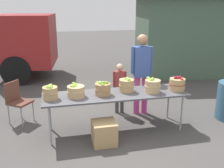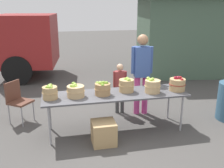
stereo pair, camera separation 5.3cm
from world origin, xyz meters
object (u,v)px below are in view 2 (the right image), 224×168
object	(u,v)px
apple_basket_green_1	(76,91)
apple_basket_green_0	(50,92)
produce_crate	(104,133)
child_customer	(120,84)
apple_basket_green_3	(127,85)
vendor_adult	(142,68)
apple_basket_green_2	(102,88)
apple_basket_green_4	(152,86)
apple_basket_red_0	(177,84)
market_table	(115,95)
folding_chair	(17,98)

from	to	relation	value
apple_basket_green_1	apple_basket_green_0	bearing A→B (deg)	-178.41
produce_crate	child_customer	bearing A→B (deg)	64.44
apple_basket_green_1	apple_basket_green_3	bearing A→B (deg)	5.21
vendor_adult	produce_crate	world-z (taller)	vendor_adult
apple_basket_green_2	child_customer	bearing A→B (deg)	56.88
apple_basket_green_2	apple_basket_green_4	xyz separation A→B (m)	(0.95, -0.07, 0.01)
apple_basket_green_0	produce_crate	bearing A→B (deg)	-26.12
apple_basket_red_0	market_table	bearing A→B (deg)	176.84
market_table	apple_basket_green_3	xyz separation A→B (m)	(0.24, 0.08, 0.17)
apple_basket_red_0	produce_crate	distance (m)	1.71
apple_basket_green_3	child_customer	xyz separation A→B (m)	(0.06, 0.74, -0.21)
apple_basket_green_4	vendor_adult	distance (m)	0.78
apple_basket_green_4	child_customer	bearing A→B (deg)	114.45
apple_basket_green_1	apple_basket_green_2	bearing A→B (deg)	0.04
market_table	apple_basket_green_2	world-z (taller)	apple_basket_green_2
apple_basket_green_1	apple_basket_green_3	distance (m)	0.98
vendor_adult	folding_chair	size ratio (longest dim) A/B	2.05
produce_crate	market_table	bearing A→B (deg)	55.09
apple_basket_green_1	apple_basket_green_2	world-z (taller)	apple_basket_green_2
market_table	vendor_adult	xyz separation A→B (m)	(0.74, 0.69, 0.32)
apple_basket_green_0	apple_basket_red_0	world-z (taller)	apple_basket_red_0
apple_basket_green_2	apple_basket_red_0	bearing A→B (deg)	-2.23
vendor_adult	apple_basket_green_3	bearing A→B (deg)	56.97
apple_basket_green_1	apple_basket_green_2	size ratio (longest dim) A/B	1.09
apple_basket_green_4	produce_crate	distance (m)	1.28
apple_basket_red_0	folding_chair	distance (m)	3.23
apple_basket_green_4	apple_basket_red_0	bearing A→B (deg)	1.16
vendor_adult	child_customer	xyz separation A→B (m)	(-0.45, 0.13, -0.37)
apple_basket_green_2	folding_chair	world-z (taller)	apple_basket_green_2
market_table	vendor_adult	size ratio (longest dim) A/B	1.53
child_customer	folding_chair	size ratio (longest dim) A/B	1.32
apple_basket_green_0	folding_chair	world-z (taller)	apple_basket_green_0
apple_basket_green_0	apple_basket_red_0	size ratio (longest dim) A/B	0.88
apple_basket_green_2	apple_basket_green_3	world-z (taller)	apple_basket_green_3
apple_basket_red_0	vendor_adult	xyz separation A→B (m)	(-0.47, 0.75, 0.16)
apple_basket_green_2	apple_basket_red_0	xyz separation A→B (m)	(1.46, -0.06, 0.01)
apple_basket_green_1	apple_basket_green_3	xyz separation A→B (m)	(0.98, 0.09, 0.01)
apple_basket_green_1	apple_basket_green_2	xyz separation A→B (m)	(0.49, 0.00, 0.01)
apple_basket_green_0	folding_chair	distance (m)	1.14
apple_basket_green_1	produce_crate	bearing A→B (deg)	-45.97
apple_basket_green_0	apple_basket_green_2	bearing A→B (deg)	0.77
apple_basket_green_0	apple_basket_green_2	size ratio (longest dim) A/B	0.93
apple_basket_green_0	produce_crate	distance (m)	1.18
apple_basket_red_0	folding_chair	world-z (taller)	apple_basket_red_0
folding_chair	apple_basket_green_1	bearing A→B (deg)	-89.63
apple_basket_green_0	child_customer	world-z (taller)	child_customer
apple_basket_green_2	apple_basket_green_1	bearing A→B (deg)	-179.96
apple_basket_green_2	child_customer	world-z (taller)	child_customer
apple_basket_red_0	apple_basket_green_4	bearing A→B (deg)	-178.84
apple_basket_green_1	apple_basket_green_2	distance (m)	0.49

